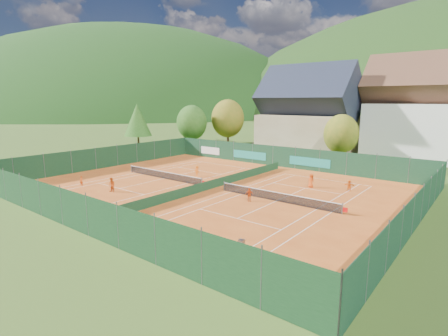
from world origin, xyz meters
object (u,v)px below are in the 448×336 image
(ball_hopper, at_px, (242,242))
(player_left_near, at_px, (81,181))
(player_left_far, at_px, (197,171))
(player_right_far_b, at_px, (349,186))
(player_right_near, at_px, (249,195))
(chalet, at_px, (308,117))
(hotel_block_a, at_px, (437,114))
(player_right_far_a, at_px, (311,181))
(player_left_mid, at_px, (112,185))

(ball_hopper, xyz_separation_m, player_left_near, (-24.16, 2.75, 0.04))
(player_left_far, relative_size, player_right_far_b, 1.15)
(player_right_near, bearing_deg, chalet, 57.43)
(player_left_near, xyz_separation_m, player_right_near, (18.31, 6.73, 0.08))
(hotel_block_a, distance_m, player_left_near, 53.11)
(ball_hopper, distance_m, player_left_near, 24.32)
(player_right_far_a, bearing_deg, hotel_block_a, -93.04)
(chalet, xyz_separation_m, player_right_near, (8.97, -31.67, -5.95))
(player_right_far_a, distance_m, player_right_far_b, 4.03)
(chalet, xyz_separation_m, ball_hopper, (14.82, -41.15, -6.07))
(player_left_far, bearing_deg, chalet, -93.16)
(player_left_far, height_order, player_right_near, player_left_far)
(ball_hopper, relative_size, player_right_far_b, 0.65)
(player_left_far, bearing_deg, hotel_block_a, -121.20)
(player_right_near, xyz_separation_m, player_right_far_a, (2.31, 8.84, 0.10))
(chalet, height_order, player_left_near, chalet)
(chalet, xyz_separation_m, player_left_far, (-2.58, -26.47, -5.92))
(player_left_near, bearing_deg, player_right_near, 0.61)
(chalet, distance_m, player_right_near, 33.45)
(player_left_near, xyz_separation_m, player_right_far_a, (20.62, 15.57, 0.19))
(player_left_near, distance_m, player_left_far, 13.71)
(player_left_near, bearing_deg, hotel_block_a, 37.88)
(player_left_mid, bearing_deg, hotel_block_a, 51.93)
(chalet, xyz_separation_m, player_right_far_a, (11.28, -22.83, -5.85))
(player_left_mid, height_order, player_right_far_b, player_left_mid)
(player_right_far_b, bearing_deg, chalet, -73.54)
(player_right_far_a, bearing_deg, player_right_far_b, -153.89)
(player_right_near, relative_size, player_right_far_b, 1.09)
(hotel_block_a, distance_m, player_right_far_b, 28.91)
(player_left_near, bearing_deg, player_right_far_a, 17.48)
(player_left_near, distance_m, player_right_near, 19.51)
(chalet, relative_size, ball_hopper, 20.25)
(player_right_far_a, bearing_deg, ball_hopper, 112.89)
(chalet, xyz_separation_m, player_right_far_b, (15.19, -21.84, -6.01))
(player_left_far, relative_size, player_right_far_a, 0.91)
(hotel_block_a, bearing_deg, player_left_far, -123.61)
(chalet, xyz_separation_m, player_left_mid, (-4.39, -37.79, -5.84))
(chalet, distance_m, hotel_block_a, 19.94)
(hotel_block_a, distance_m, player_left_far, 39.56)
(player_left_near, relative_size, player_left_far, 0.84)
(ball_hopper, bearing_deg, player_left_far, 139.86)
(player_right_near, bearing_deg, player_right_far_b, 9.28)
(player_right_near, bearing_deg, hotel_block_a, 26.70)
(player_left_near, height_order, player_right_near, player_right_near)
(ball_hopper, relative_size, player_left_near, 0.68)
(player_left_far, relative_size, player_right_near, 1.05)
(hotel_block_a, height_order, ball_hopper, hotel_block_a)
(chalet, xyz_separation_m, player_left_near, (-9.34, -38.40, -6.03))
(player_right_far_a, relative_size, player_right_far_b, 1.26)
(chalet, xyz_separation_m, hotel_block_a, (19.00, 6.00, 0.76))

